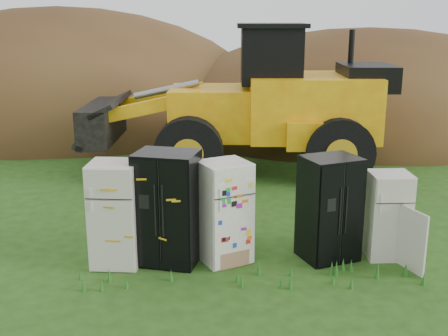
% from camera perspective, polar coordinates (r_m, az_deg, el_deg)
% --- Properties ---
extents(ground, '(120.00, 120.00, 0.00)m').
position_cam_1_polar(ground, '(10.15, 3.17, -9.25)').
color(ground, '#224813').
rests_on(ground, ground).
extents(fridge_leftmost, '(0.88, 0.85, 1.82)m').
position_cam_1_polar(fridge_leftmost, '(9.84, -10.97, -4.59)').
color(fridge_leftmost, beige).
rests_on(fridge_leftmost, ground).
extents(fridge_black_side, '(1.22, 1.07, 1.98)m').
position_cam_1_polar(fridge_black_side, '(9.76, -5.74, -4.05)').
color(fridge_black_side, black).
rests_on(fridge_black_side, ground).
extents(fridge_sticker, '(1.04, 1.00, 1.80)m').
position_cam_1_polar(fridge_sticker, '(9.80, 0.03, -4.47)').
color(fridge_sticker, silver).
rests_on(fridge_sticker, ground).
extents(fridge_black_right, '(1.13, 1.03, 1.86)m').
position_cam_1_polar(fridge_black_right, '(10.06, 10.64, -4.04)').
color(fridge_black_right, black).
rests_on(fridge_black_right, ground).
extents(fridge_open_door, '(0.71, 0.66, 1.55)m').
position_cam_1_polar(fridge_open_door, '(10.40, 16.27, -4.63)').
color(fridge_open_door, beige).
rests_on(fridge_open_door, ground).
extents(wheel_loader, '(8.47, 3.85, 4.01)m').
position_cam_1_polar(wheel_loader, '(15.31, 0.90, 6.97)').
color(wheel_loader, yellow).
rests_on(wheel_loader, ground).
extents(dirt_mound_right, '(16.68, 12.23, 7.57)m').
position_cam_1_polar(dirt_mound_right, '(22.81, 14.06, 4.14)').
color(dirt_mound_right, '#412815').
rests_on(dirt_mound_right, ground).
extents(dirt_mound_left, '(17.09, 12.82, 9.14)m').
position_cam_1_polar(dirt_mound_left, '(24.02, -15.82, 4.56)').
color(dirt_mound_left, '#412815').
rests_on(dirt_mound_left, ground).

